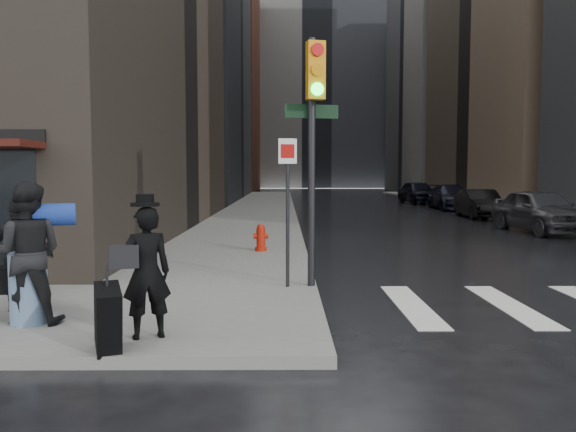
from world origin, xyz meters
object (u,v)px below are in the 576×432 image
(parked_car_1, at_px, (540,210))
(parked_car_3, at_px, (451,197))
(man_greycoat, at_px, (21,254))
(fire_hydrant, at_px, (261,239))
(man_jeans, at_px, (27,253))
(parked_car_2, at_px, (480,204))
(man_overcoat, at_px, (139,279))
(traffic_light, at_px, (311,127))
(parked_car_4, at_px, (418,192))

(parked_car_1, height_order, parked_car_3, parked_car_1)
(man_greycoat, distance_m, fire_hydrant, 7.12)
(man_jeans, relative_size, parked_car_2, 0.45)
(man_greycoat, height_order, parked_car_1, man_greycoat)
(man_overcoat, bearing_deg, parked_car_3, -135.52)
(man_jeans, bearing_deg, fire_hydrant, -121.38)
(parked_car_2, bearing_deg, man_overcoat, -116.47)
(man_jeans, distance_m, traffic_light, 4.94)
(parked_car_3, bearing_deg, parked_car_4, 95.37)
(parked_car_1, bearing_deg, parked_car_4, 85.21)
(man_jeans, xyz_separation_m, parked_car_2, (12.78, 19.32, -0.41))
(man_greycoat, distance_m, parked_car_1, 17.94)
(man_overcoat, relative_size, parked_car_4, 0.38)
(traffic_light, bearing_deg, parked_car_4, 60.69)
(man_jeans, relative_size, parked_car_4, 0.40)
(man_jeans, relative_size, parked_car_1, 0.40)
(man_overcoat, bearing_deg, traffic_light, -146.54)
(traffic_light, relative_size, parked_car_2, 1.04)
(man_greycoat, bearing_deg, man_overcoat, 150.98)
(man_overcoat, relative_size, man_jeans, 0.95)
(fire_hydrant, height_order, parked_car_3, parked_car_3)
(parked_car_3, bearing_deg, parked_car_1, -91.33)
(man_jeans, bearing_deg, parked_car_1, -144.18)
(man_overcoat, height_order, parked_car_3, man_overcoat)
(man_greycoat, bearing_deg, parked_car_1, -131.03)
(man_greycoat, distance_m, parked_car_3, 28.58)
(man_greycoat, distance_m, parked_car_2, 22.83)
(man_overcoat, relative_size, parked_car_1, 0.38)
(parked_car_1, bearing_deg, fire_hydrant, -153.74)
(parked_car_2, distance_m, parked_car_3, 6.45)
(man_jeans, distance_m, parked_car_4, 34.66)
(traffic_light, height_order, fire_hydrant, traffic_light)
(man_greycoat, distance_m, traffic_light, 5.03)
(parked_car_1, distance_m, parked_car_2, 6.43)
(traffic_light, height_order, parked_car_1, traffic_light)
(man_greycoat, height_order, parked_car_2, man_greycoat)
(parked_car_1, distance_m, parked_car_3, 12.87)
(man_overcoat, bearing_deg, parked_car_4, -130.57)
(man_jeans, xyz_separation_m, parked_car_4, (12.88, 32.18, -0.29))
(man_overcoat, bearing_deg, fire_hydrant, -120.06)
(traffic_light, xyz_separation_m, fire_hydrant, (-1.08, 4.61, -2.49))
(parked_car_2, bearing_deg, man_jeans, -121.06)
(man_overcoat, relative_size, parked_car_2, 0.43)
(man_jeans, relative_size, man_greycoat, 1.13)
(man_jeans, height_order, man_greycoat, man_jeans)
(man_overcoat, distance_m, parked_car_2, 22.96)
(fire_hydrant, distance_m, parked_car_1, 11.54)
(man_overcoat, height_order, man_greycoat, man_overcoat)
(man_jeans, xyz_separation_m, parked_car_1, (12.74, 12.90, -0.30))
(man_jeans, height_order, parked_car_2, man_jeans)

